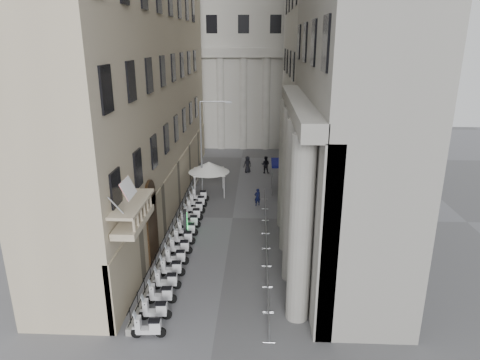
% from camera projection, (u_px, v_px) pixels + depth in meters
% --- Properties ---
extents(left_building, '(5.00, 36.00, 34.00)m').
position_uv_depth(left_building, '(138.00, 1.00, 33.34)').
color(left_building, beige).
rests_on(left_building, ground).
extents(far_building, '(22.00, 10.00, 30.00)m').
position_uv_depth(far_building, '(245.00, 33.00, 58.32)').
color(far_building, beige).
rests_on(far_building, ground).
extents(iron_fence, '(0.30, 28.00, 1.40)m').
position_uv_depth(iron_fence, '(179.00, 223.00, 34.73)').
color(iron_fence, black).
rests_on(iron_fence, ground).
extents(blue_awning, '(1.60, 3.00, 3.00)m').
position_uv_depth(blue_awning, '(279.00, 191.00, 41.96)').
color(blue_awning, navy).
rests_on(blue_awning, ground).
extents(flag, '(1.00, 1.40, 8.20)m').
position_uv_depth(flag, '(140.00, 324.00, 22.38)').
color(flag, '#9E0C11').
rests_on(flag, ground).
extents(scooter_0, '(1.43, 0.65, 1.50)m').
position_uv_depth(scooter_0, '(149.00, 337.00, 21.38)').
color(scooter_0, silver).
rests_on(scooter_0, ground).
extents(scooter_1, '(1.43, 0.65, 1.50)m').
position_uv_depth(scooter_1, '(156.00, 319.00, 22.77)').
color(scooter_1, silver).
rests_on(scooter_1, ground).
extents(scooter_2, '(1.43, 0.65, 1.50)m').
position_uv_depth(scooter_2, '(162.00, 303.00, 24.15)').
color(scooter_2, silver).
rests_on(scooter_2, ground).
extents(scooter_3, '(1.43, 0.65, 1.50)m').
position_uv_depth(scooter_3, '(167.00, 289.00, 25.54)').
color(scooter_3, silver).
rests_on(scooter_3, ground).
extents(scooter_4, '(1.43, 0.65, 1.50)m').
position_uv_depth(scooter_4, '(172.00, 276.00, 26.92)').
color(scooter_4, silver).
rests_on(scooter_4, ground).
extents(scooter_5, '(1.43, 0.65, 1.50)m').
position_uv_depth(scooter_5, '(176.00, 265.00, 28.30)').
color(scooter_5, silver).
rests_on(scooter_5, ground).
extents(scooter_6, '(1.43, 0.65, 1.50)m').
position_uv_depth(scooter_6, '(180.00, 254.00, 29.69)').
color(scooter_6, silver).
rests_on(scooter_6, ground).
extents(scooter_7, '(1.43, 0.65, 1.50)m').
position_uv_depth(scooter_7, '(184.00, 244.00, 31.07)').
color(scooter_7, silver).
rests_on(scooter_7, ground).
extents(scooter_8, '(1.43, 0.65, 1.50)m').
position_uv_depth(scooter_8, '(187.00, 236.00, 32.46)').
color(scooter_8, silver).
rests_on(scooter_8, ground).
extents(scooter_9, '(1.43, 0.65, 1.50)m').
position_uv_depth(scooter_9, '(190.00, 228.00, 33.84)').
color(scooter_9, silver).
rests_on(scooter_9, ground).
extents(scooter_10, '(1.43, 0.65, 1.50)m').
position_uv_depth(scooter_10, '(193.00, 220.00, 35.22)').
color(scooter_10, silver).
rests_on(scooter_10, ground).
extents(scooter_11, '(1.43, 0.65, 1.50)m').
position_uv_depth(scooter_11, '(195.00, 213.00, 36.61)').
color(scooter_11, silver).
rests_on(scooter_11, ground).
extents(scooter_12, '(1.43, 0.65, 1.50)m').
position_uv_depth(scooter_12, '(198.00, 207.00, 37.99)').
color(scooter_12, silver).
rests_on(scooter_12, ground).
extents(scooter_13, '(1.43, 0.65, 1.50)m').
position_uv_depth(scooter_13, '(200.00, 201.00, 39.37)').
color(scooter_13, silver).
rests_on(scooter_13, ground).
extents(barrier_0, '(0.60, 2.40, 1.10)m').
position_uv_depth(barrier_0, '(269.00, 327.00, 22.11)').
color(barrier_0, '#AAADB2').
rests_on(barrier_0, ground).
extents(barrier_1, '(0.60, 2.40, 1.10)m').
position_uv_depth(barrier_1, '(268.00, 300.00, 24.49)').
color(barrier_1, '#AAADB2').
rests_on(barrier_1, ground).
extents(barrier_2, '(0.60, 2.40, 1.10)m').
position_uv_depth(barrier_2, '(267.00, 277.00, 26.86)').
color(barrier_2, '#AAADB2').
rests_on(barrier_2, ground).
extents(barrier_3, '(0.60, 2.40, 1.10)m').
position_uv_depth(barrier_3, '(266.00, 257.00, 29.23)').
color(barrier_3, '#AAADB2').
rests_on(barrier_3, ground).
extents(barrier_4, '(0.60, 2.40, 1.10)m').
position_uv_depth(barrier_4, '(266.00, 241.00, 31.60)').
color(barrier_4, '#AAADB2').
rests_on(barrier_4, ground).
extents(barrier_5, '(0.60, 2.40, 1.10)m').
position_uv_depth(barrier_5, '(266.00, 227.00, 33.97)').
color(barrier_5, '#AAADB2').
rests_on(barrier_5, ground).
extents(barrier_6, '(0.60, 2.40, 1.10)m').
position_uv_depth(barrier_6, '(265.00, 215.00, 36.35)').
color(barrier_6, '#AAADB2').
rests_on(barrier_6, ground).
extents(barrier_7, '(0.60, 2.40, 1.10)m').
position_uv_depth(barrier_7, '(265.00, 204.00, 38.72)').
color(barrier_7, '#AAADB2').
rests_on(barrier_7, ground).
extents(security_tent, '(3.91, 3.91, 3.18)m').
position_uv_depth(security_tent, '(211.00, 168.00, 40.38)').
color(security_tent, silver).
rests_on(security_tent, ground).
extents(street_lamp, '(2.92, 0.29, 8.97)m').
position_uv_depth(street_lamp, '(205.00, 140.00, 39.20)').
color(street_lamp, '#95989D').
rests_on(street_lamp, ground).
extents(info_kiosk, '(0.45, 0.97, 1.98)m').
position_uv_depth(info_kiosk, '(185.00, 223.00, 32.17)').
color(info_kiosk, black).
rests_on(info_kiosk, ground).
extents(pedestrian_a, '(0.68, 0.57, 1.58)m').
position_uv_depth(pedestrian_a, '(257.00, 197.00, 38.15)').
color(pedestrian_a, '#0D1135').
rests_on(pedestrian_a, ground).
extents(pedestrian_b, '(1.07, 0.91, 1.93)m').
position_uv_depth(pedestrian_b, '(266.00, 165.00, 47.42)').
color(pedestrian_b, black).
rests_on(pedestrian_b, ground).
extents(pedestrian_c, '(1.07, 0.93, 1.86)m').
position_uv_depth(pedestrian_c, '(248.00, 164.00, 47.65)').
color(pedestrian_c, black).
rests_on(pedestrian_c, ground).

